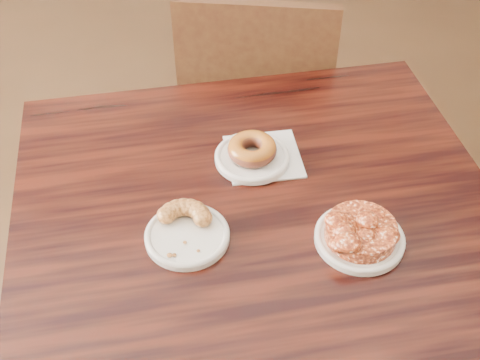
{
  "coord_description": "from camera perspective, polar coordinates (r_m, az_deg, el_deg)",
  "views": [
    {
      "loc": [
        0.02,
        -0.97,
        1.59
      ],
      "look_at": [
        0.07,
        -0.16,
        0.8
      ],
      "focal_mm": 45.0,
      "sensor_mm": 36.0,
      "label": 1
    }
  ],
  "objects": [
    {
      "name": "napkin",
      "position": [
        1.26,
        2.24,
        2.25
      ],
      "size": [
        0.16,
        0.16,
        0.0
      ],
      "primitive_type": "cube",
      "rotation": [
        0.0,
        0.0,
        0.09
      ],
      "color": "silver",
      "rests_on": "cafe_table"
    },
    {
      "name": "glazed_donut",
      "position": [
        1.23,
        1.16,
        2.96
      ],
      "size": [
        0.1,
        0.1,
        0.04
      ],
      "primitive_type": "torus",
      "color": "brown",
      "rests_on": "plate_donut"
    },
    {
      "name": "apple_fritter",
      "position": [
        1.1,
        11.43,
        -4.55
      ],
      "size": [
        0.17,
        0.17,
        0.04
      ],
      "primitive_type": null,
      "color": "#3E1006",
      "rests_on": "plate_fritter"
    },
    {
      "name": "cruller_fragment",
      "position": [
        1.09,
        -5.1,
        -4.55
      ],
      "size": [
        0.12,
        0.12,
        0.03
      ],
      "primitive_type": null,
      "color": "brown",
      "rests_on": "plate_cruller"
    },
    {
      "name": "floor",
      "position": [
        1.86,
        -2.58,
        -14.62
      ],
      "size": [
        5.0,
        5.0,
        0.0
      ],
      "primitive_type": "plane",
      "color": "black",
      "rests_on": "ground"
    },
    {
      "name": "chair_far",
      "position": [
        1.89,
        1.77,
        6.91
      ],
      "size": [
        0.52,
        0.52,
        0.9
      ],
      "primitive_type": null,
      "rotation": [
        0.0,
        0.0,
        2.98
      ],
      "color": "black",
      "rests_on": "floor"
    },
    {
      "name": "plate_donut",
      "position": [
        1.24,
        1.15,
        2.13
      ],
      "size": [
        0.15,
        0.15,
        0.01
      ],
      "primitive_type": "cylinder",
      "color": "white",
      "rests_on": "napkin"
    },
    {
      "name": "plate_fritter",
      "position": [
        1.12,
        11.24,
        -5.47
      ],
      "size": [
        0.16,
        0.16,
        0.01
      ],
      "primitive_type": "cylinder",
      "color": "silver",
      "rests_on": "cafe_table"
    },
    {
      "name": "plate_cruller",
      "position": [
        1.1,
        -5.03,
        -5.32
      ],
      "size": [
        0.15,
        0.15,
        0.01
      ],
      "primitive_type": "cylinder",
      "color": "silver",
      "rests_on": "cafe_table"
    },
    {
      "name": "cafe_table",
      "position": [
        1.43,
        1.79,
        -14.03
      ],
      "size": [
        1.04,
        1.04,
        0.75
      ],
      "primitive_type": "cube",
      "rotation": [
        0.0,
        0.0,
        0.12
      ],
      "color": "black",
      "rests_on": "floor"
    }
  ]
}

